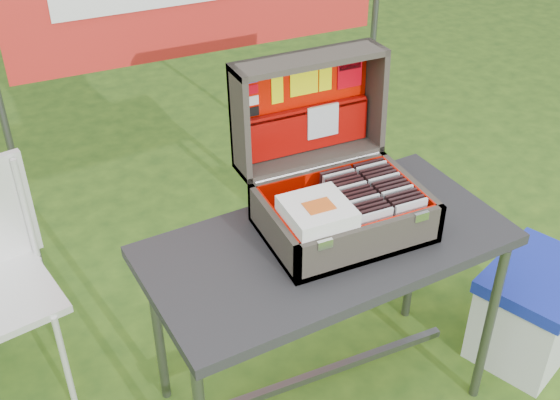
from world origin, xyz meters
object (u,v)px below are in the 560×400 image
table (324,324)px  suitcase (338,156)px  cooler (532,311)px  cardboard_box (380,248)px

table → suitcase: suitcase is taller
cooler → cardboard_box: cooler is taller
suitcase → cardboard_box: 1.07m
cooler → cardboard_box: 0.72m
cardboard_box → cooler: bearing=-56.1°
table → suitcase: size_ratio=2.26×
table → cooler: 0.93m
table → cardboard_box: table is taller
table → cooler: size_ratio=2.61×
suitcase → cooler: suitcase is taller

